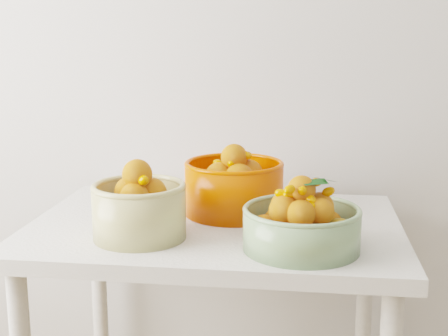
{
  "coord_description": "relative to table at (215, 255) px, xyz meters",
  "views": [
    {
      "loc": [
        -0.1,
        -0.01,
        1.25
      ],
      "look_at": [
        -0.3,
        1.51,
        0.92
      ],
      "focal_mm": 50.0,
      "sensor_mm": 36.0,
      "label": 1
    }
  ],
  "objects": [
    {
      "name": "table",
      "position": [
        0.0,
        0.0,
        0.0
      ],
      "size": [
        1.0,
        0.7,
        0.75
      ],
      "color": "silver",
      "rests_on": "ground"
    },
    {
      "name": "bowl_orange",
      "position": [
        0.04,
        0.09,
        0.18
      ],
      "size": [
        0.36,
        0.36,
        0.2
      ],
      "rotation": [
        0.0,
        0.0,
        -0.34
      ],
      "color": "#E73C00",
      "rests_on": "table"
    },
    {
      "name": "bowl_cream",
      "position": [
        -0.17,
        -0.16,
        0.17
      ],
      "size": [
        0.3,
        0.3,
        0.2
      ],
      "rotation": [
        0.0,
        0.0,
        -0.33
      ],
      "color": "tan",
      "rests_on": "table"
    },
    {
      "name": "bowl_green",
      "position": [
        0.23,
        -0.19,
        0.16
      ],
      "size": [
        0.28,
        0.28,
        0.18
      ],
      "rotation": [
        0.0,
        0.0,
        -0.01
      ],
      "color": "gray",
      "rests_on": "table"
    }
  ]
}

